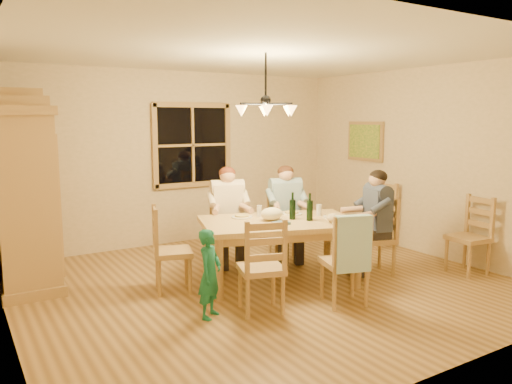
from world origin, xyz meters
TOP-DOWN VIEW (x-y plane):
  - floor at (0.00, 0.00)m, footprint 5.50×5.50m
  - ceiling at (0.00, 0.00)m, footprint 5.50×5.00m
  - wall_back at (0.00, 2.50)m, footprint 5.50×0.02m
  - wall_left at (-2.75, 0.00)m, footprint 0.02×5.00m
  - wall_right at (2.75, 0.00)m, footprint 0.02×5.00m
  - window at (0.20, 2.47)m, footprint 1.30×0.06m
  - painting at (2.71, 1.20)m, footprint 0.06×0.78m
  - chandelier at (-0.00, 0.00)m, footprint 0.77×0.68m
  - armoire at (-2.42, 1.49)m, footprint 0.66×1.40m
  - dining_table at (0.19, -0.01)m, footprint 2.08×1.61m
  - chair_far_left at (0.01, 0.95)m, footprint 0.54×0.53m
  - chair_far_right at (0.79, 0.71)m, footprint 0.54×0.53m
  - chair_near_left at (-0.50, -0.70)m, footprint 0.54×0.53m
  - chair_near_right at (0.37, -0.97)m, footprint 0.54×0.53m
  - chair_end_left at (-1.02, 0.37)m, footprint 0.53×0.54m
  - chair_end_right at (1.41, -0.39)m, footprint 0.53×0.54m
  - adult_woman at (0.01, 0.95)m, footprint 0.49×0.51m
  - adult_plaid_man at (0.79, 0.71)m, footprint 0.49×0.51m
  - adult_slate_man at (1.41, -0.39)m, footprint 0.51×0.49m
  - towel at (0.32, -1.15)m, footprint 0.39×0.21m
  - wine_bottle_a at (0.36, -0.04)m, footprint 0.08×0.08m
  - wine_bottle_b at (0.50, -0.21)m, footprint 0.08×0.08m
  - plate_woman at (-0.11, 0.35)m, footprint 0.26×0.26m
  - plate_plaid at (0.54, 0.21)m, footprint 0.26×0.26m
  - plate_slate at (0.85, -0.23)m, footprint 0.26×0.26m
  - wine_glass_a at (0.12, 0.33)m, footprint 0.06×0.06m
  - wine_glass_b at (0.79, -0.02)m, footprint 0.06×0.06m
  - cap at (0.67, -0.46)m, footprint 0.20×0.20m
  - napkin at (0.07, -0.22)m, footprint 0.21×0.19m
  - cloth_bundle at (0.12, 0.04)m, footprint 0.28×0.22m
  - child at (-1.01, -0.56)m, footprint 0.39×0.37m
  - chair_spare_front at (2.45, -0.98)m, footprint 0.46×0.47m
  - chair_spare_back at (2.45, 0.61)m, footprint 0.43×0.44m

SIDE VIEW (x-z plane):
  - floor at x=0.00m, z-range 0.00..0.00m
  - chair_far_left at x=0.01m, z-range -0.19..0.80m
  - chair_far_right at x=0.79m, z-range -0.19..0.80m
  - chair_near_left at x=-0.50m, z-range -0.19..0.80m
  - chair_near_right at x=0.37m, z-range -0.19..0.80m
  - chair_end_left at x=-1.02m, z-range -0.19..0.80m
  - chair_end_right at x=1.41m, z-range -0.19..0.80m
  - chair_spare_front at x=2.45m, z-range -0.19..0.80m
  - chair_spare_back at x=2.45m, z-range -0.19..0.80m
  - child at x=-1.01m, z-range 0.00..0.89m
  - dining_table at x=0.19m, z-range 0.28..1.04m
  - towel at x=0.32m, z-range 0.41..0.99m
  - plate_woman at x=-0.11m, z-range 0.76..0.78m
  - plate_plaid at x=0.54m, z-range 0.76..0.78m
  - plate_slate at x=0.85m, z-range 0.76..0.78m
  - napkin at x=0.07m, z-range 0.76..0.79m
  - cap at x=0.67m, z-range 0.76..0.87m
  - wine_glass_a at x=0.12m, z-range 0.76..0.90m
  - wine_glass_b at x=0.79m, z-range 0.76..0.90m
  - cloth_bundle at x=0.12m, z-range 0.76..0.91m
  - adult_woman at x=0.01m, z-range 0.40..1.28m
  - adult_plaid_man at x=0.79m, z-range 0.40..1.28m
  - adult_slate_man at x=1.41m, z-range 0.40..1.28m
  - wine_bottle_a at x=0.36m, z-range 0.76..1.09m
  - wine_bottle_b at x=0.50m, z-range 0.76..1.09m
  - armoire at x=-2.42m, z-range -0.09..2.21m
  - wall_back at x=0.00m, z-range 0.00..2.70m
  - wall_left at x=-2.75m, z-range 0.00..2.70m
  - wall_right at x=2.75m, z-range 0.00..2.70m
  - window at x=0.20m, z-range 0.90..2.20m
  - painting at x=2.71m, z-range 1.28..1.92m
  - chandelier at x=0.00m, z-range 1.72..2.43m
  - ceiling at x=0.00m, z-range 2.69..2.71m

